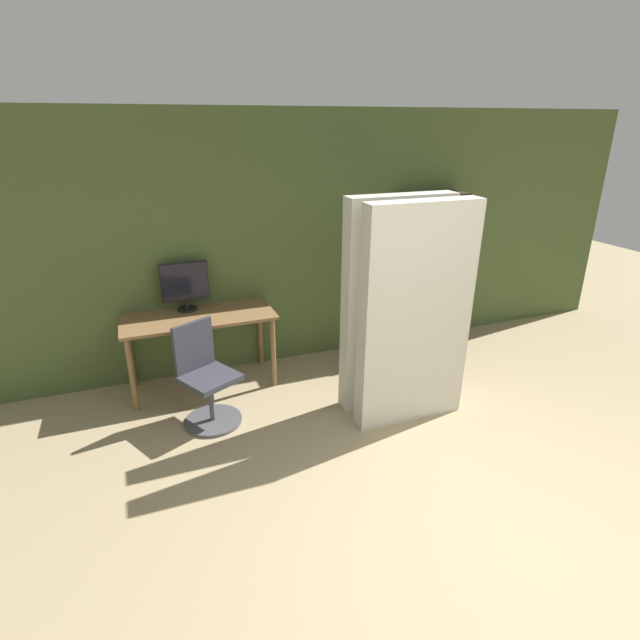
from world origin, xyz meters
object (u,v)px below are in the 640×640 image
office_chair (206,384)px  mattress_far (396,304)px  mattress_near (416,317)px  bookshelf (418,274)px  monitor (185,284)px

office_chair → mattress_far: bearing=-8.4°
mattress_near → bookshelf: bearing=57.9°
monitor → bookshelf: (2.68, -0.02, -0.17)m
office_chair → mattress_near: 1.94m
monitor → mattress_near: (1.76, -1.49, -0.05)m
office_chair → bookshelf: bearing=18.0°
mattress_near → mattress_far: same height
mattress_near → monitor: bearing=139.7°
office_chair → mattress_far: size_ratio=0.47×
monitor → office_chair: monitor is taller
monitor → mattress_near: 2.30m
bookshelf → office_chair: bearing=-162.0°
bookshelf → mattress_near: bearing=-122.1°
monitor → mattress_far: bearing=-32.9°
monitor → mattress_near: size_ratio=0.25×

